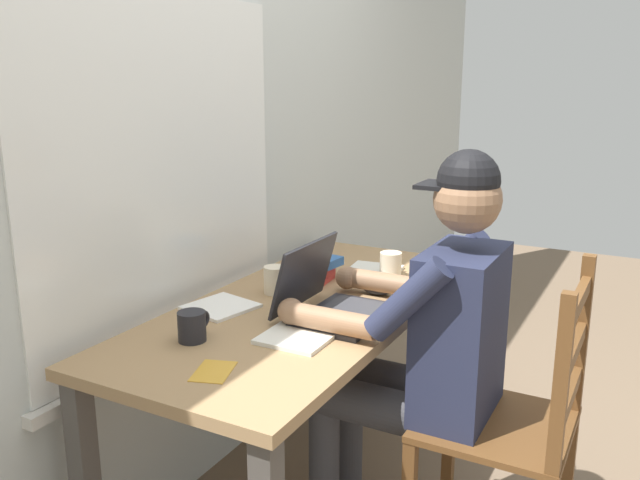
{
  "coord_description": "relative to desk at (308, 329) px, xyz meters",
  "views": [
    {
      "loc": [
        -1.8,
        -1.02,
        1.45
      ],
      "look_at": [
        -0.01,
        -0.05,
        0.94
      ],
      "focal_mm": 36.92,
      "sensor_mm": 36.0,
      "label": 1
    }
  ],
  "objects": [
    {
      "name": "back_wall",
      "position": [
        -0.0,
        0.42,
        0.66
      ],
      "size": [
        6.0,
        0.08,
        2.6
      ],
      "color": "beige",
      "rests_on": "ground"
    },
    {
      "name": "desk",
      "position": [
        0.0,
        0.0,
        0.0
      ],
      "size": [
        1.53,
        0.69,
        0.72
      ],
      "color": "#9E7A51",
      "rests_on": "ground"
    },
    {
      "name": "seated_person",
      "position": [
        -0.03,
        -0.42,
        0.07
      ],
      "size": [
        0.5,
        0.6,
        1.26
      ],
      "color": "#232842",
      "rests_on": "ground"
    },
    {
      "name": "wooden_chair",
      "position": [
        -0.03,
        -0.7,
        -0.16
      ],
      "size": [
        0.42,
        0.42,
        0.96
      ],
      "color": "brown",
      "rests_on": "ground"
    },
    {
      "name": "laptop",
      "position": [
        -0.08,
        -0.12,
        0.15
      ],
      "size": [
        0.33,
        0.29,
        0.23
      ],
      "color": "#232328",
      "rests_on": "desk"
    },
    {
      "name": "computer_mouse",
      "position": [
        0.18,
        -0.17,
        0.11
      ],
      "size": [
        0.06,
        0.1,
        0.03
      ],
      "primitive_type": "ellipsoid",
      "color": "#232328",
      "rests_on": "desk"
    },
    {
      "name": "coffee_mug_white",
      "position": [
        0.38,
        -0.14,
        0.14
      ],
      "size": [
        0.12,
        0.08,
        0.1
      ],
      "color": "beige",
      "rests_on": "desk"
    },
    {
      "name": "coffee_mug_dark",
      "position": [
        -0.44,
        0.13,
        0.14
      ],
      "size": [
        0.12,
        0.08,
        0.09
      ],
      "color": "black",
      "rests_on": "desk"
    },
    {
      "name": "coffee_mug_spare",
      "position": [
        0.03,
        0.15,
        0.14
      ],
      "size": [
        0.11,
        0.08,
        0.1
      ],
      "color": "beige",
      "rests_on": "desk"
    },
    {
      "name": "book_stack_main",
      "position": [
        0.21,
        0.1,
        0.14
      ],
      "size": [
        0.2,
        0.17,
        0.08
      ],
      "color": "#BC332D",
      "rests_on": "desk"
    },
    {
      "name": "paper_pile_near_laptop",
      "position": [
        0.41,
        -0.06,
        0.1
      ],
      "size": [
        0.22,
        0.21,
        0.01
      ],
      "primitive_type": "cube",
      "rotation": [
        0.0,
        0.0,
        0.12
      ],
      "color": "silver",
      "rests_on": "desk"
    },
    {
      "name": "paper_pile_back_corner",
      "position": [
        -0.26,
        -0.13,
        0.1
      ],
      "size": [
        0.25,
        0.2,
        0.01
      ],
      "primitive_type": "cube",
      "rotation": [
        0.0,
        0.0,
        0.01
      ],
      "color": "silver",
      "rests_on": "desk"
    },
    {
      "name": "paper_pile_side",
      "position": [
        -0.19,
        0.22,
        0.1
      ],
      "size": [
        0.23,
        0.23,
        0.01
      ],
      "primitive_type": "cube",
      "rotation": [
        0.0,
        0.0,
        -0.21
      ],
      "color": "white",
      "rests_on": "desk"
    },
    {
      "name": "landscape_photo_print",
      "position": [
        -0.58,
        -0.05,
        0.1
      ],
      "size": [
        0.15,
        0.13,
        0.0
      ],
      "primitive_type": "cube",
      "rotation": [
        0.0,
        0.0,
        0.32
      ],
      "color": "gold",
      "rests_on": "desk"
    }
  ]
}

